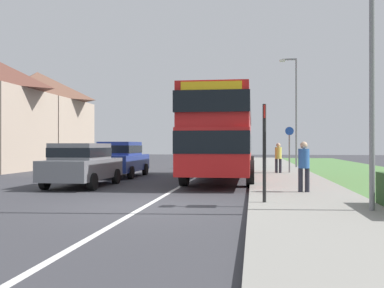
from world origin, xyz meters
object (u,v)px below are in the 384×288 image
object	(u,v)px
pedestrian_at_stop	(304,164)
street_lamp_near	(368,1)
parked_car_blue	(121,158)
cycle_route_sign	(289,148)
bus_stop_sign	(264,146)
double_decker_bus	(222,132)
street_lamp_mid	(295,105)
parked_car_grey	(82,163)
pedestrian_walking_away	(278,156)

from	to	relation	value
pedestrian_at_stop	street_lamp_near	distance (m)	5.35
parked_car_blue	cycle_route_sign	world-z (taller)	cycle_route_sign
parked_car_blue	bus_stop_sign	bearing A→B (deg)	-54.81
parked_car_blue	bus_stop_sign	distance (m)	11.59
double_decker_bus	pedestrian_at_stop	world-z (taller)	double_decker_bus
double_decker_bus	street_lamp_near	size ratio (longest dim) A/B	1.24
cycle_route_sign	double_decker_bus	bearing A→B (deg)	-128.58
double_decker_bus	bus_stop_sign	distance (m)	8.33
street_lamp_near	street_lamp_mid	distance (m)	19.05
parked_car_grey	bus_stop_sign	xyz separation A→B (m)	(6.63, -4.45, 0.64)
street_lamp_near	parked_car_grey	bearing A→B (deg)	148.08
parked_car_blue	pedestrian_at_stop	distance (m)	10.49
parked_car_grey	cycle_route_sign	size ratio (longest dim) A/B	1.67
parked_car_blue	street_lamp_mid	xyz separation A→B (m)	(9.09, 8.52, 3.22)
parked_car_blue	parked_car_grey	bearing A→B (deg)	-89.52
double_decker_bus	parked_car_grey	world-z (taller)	double_decker_bus
pedestrian_at_stop	street_lamp_mid	bearing A→B (deg)	85.72
parked_car_grey	cycle_route_sign	xyz separation A→B (m)	(8.24, 7.77, 0.53)
pedestrian_walking_away	bus_stop_sign	bearing A→B (deg)	-94.91
double_decker_bus	pedestrian_at_stop	distance (m)	6.38
parked_car_grey	street_lamp_mid	distance (m)	16.59
street_lamp_mid	pedestrian_at_stop	bearing A→B (deg)	-94.28
parked_car_grey	parked_car_blue	world-z (taller)	parked_car_blue
double_decker_bus	street_lamp_near	distance (m)	10.33
double_decker_bus	street_lamp_mid	size ratio (longest dim) A/B	1.45
parked_car_blue	street_lamp_mid	bearing A→B (deg)	43.16
bus_stop_sign	street_lamp_near	distance (m)	4.06
parked_car_grey	street_lamp_mid	world-z (taller)	street_lamp_mid
double_decker_bus	street_lamp_mid	distance (m)	10.82
pedestrian_walking_away	parked_car_grey	bearing A→B (deg)	-135.98
pedestrian_at_stop	cycle_route_sign	xyz separation A→B (m)	(0.35, 9.63, 0.45)
double_decker_bus	pedestrian_walking_away	world-z (taller)	double_decker_bus
street_lamp_mid	parked_car_blue	bearing A→B (deg)	-136.84
parked_car_blue	pedestrian_at_stop	bearing A→B (deg)	-40.87
parked_car_blue	pedestrian_at_stop	xyz separation A→B (m)	(7.93, -6.87, 0.04)
cycle_route_sign	street_lamp_mid	distance (m)	6.42
cycle_route_sign	bus_stop_sign	bearing A→B (deg)	-97.52
pedestrian_at_stop	pedestrian_walking_away	xyz separation A→B (m)	(-0.25, 9.25, 0.00)
double_decker_bus	street_lamp_near	bearing A→B (deg)	-67.24
parked_car_grey	pedestrian_walking_away	bearing A→B (deg)	44.02
pedestrian_at_stop	street_lamp_mid	distance (m)	15.75
parked_car_blue	pedestrian_walking_away	world-z (taller)	parked_car_blue
parked_car_grey	pedestrian_walking_away	world-z (taller)	pedestrian_walking_away
parked_car_grey	street_lamp_near	distance (m)	11.13
parked_car_blue	street_lamp_mid	size ratio (longest dim) A/B	0.60
parked_car_grey	cycle_route_sign	bearing A→B (deg)	43.33
cycle_route_sign	parked_car_blue	bearing A→B (deg)	-161.52
pedestrian_at_stop	pedestrian_walking_away	bearing A→B (deg)	91.53
pedestrian_at_stop	cycle_route_sign	world-z (taller)	cycle_route_sign
street_lamp_near	cycle_route_sign	bearing A→B (deg)	92.65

